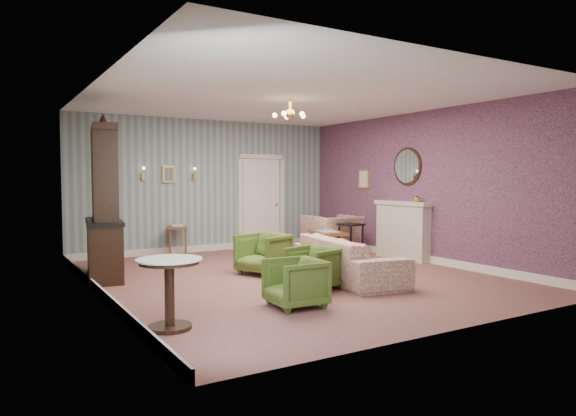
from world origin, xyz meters
TOP-DOWN VIEW (x-y plane):
  - floor at (0.00, 0.00)m, footprint 7.00×7.00m
  - ceiling at (0.00, 0.00)m, footprint 7.00×7.00m
  - wall_back at (0.00, 3.50)m, footprint 6.00×0.00m
  - wall_front at (0.00, -3.50)m, footprint 6.00×0.00m
  - wall_left at (-3.00, 0.00)m, footprint 0.00×7.00m
  - wall_right at (3.00, 0.00)m, footprint 0.00×7.00m
  - wall_right_floral at (2.98, 0.00)m, footprint 0.00×7.00m
  - door at (1.30, 3.46)m, footprint 1.12×0.12m
  - olive_chair_a at (-1.00, -1.79)m, footprint 0.65×0.68m
  - olive_chair_b at (-0.21, -1.03)m, footprint 0.78×0.81m
  - olive_chair_c at (-0.27, 0.41)m, footprint 0.91×0.94m
  - sofa_chintz at (0.64, -0.72)m, footprint 1.03×2.39m
  - wingback_chair at (2.54, 2.24)m, footprint 1.20×0.78m
  - dresser at (-2.65, 1.41)m, footprint 0.77×1.62m
  - fireplace at (2.86, 0.40)m, footprint 0.30×1.40m
  - mantel_vase at (2.84, 0.00)m, footprint 0.15×0.15m
  - oval_mirror at (2.96, 0.40)m, footprint 0.04×0.76m
  - framed_print at (2.97, 1.75)m, footprint 0.04×0.34m
  - coffee_table at (1.87, 1.59)m, footprint 0.79×1.11m
  - side_table_black at (2.42, 1.50)m, footprint 0.49×0.49m
  - pedestal_table at (-2.65, -1.91)m, footprint 0.74×0.74m
  - nesting_table at (-0.83, 3.15)m, footprint 0.54×0.61m
  - gilt_mirror_back at (-0.90, 3.46)m, footprint 0.28×0.06m
  - sconce_left at (-1.45, 3.44)m, footprint 0.16×0.12m
  - sconce_right at (-0.35, 3.44)m, footprint 0.16×0.12m
  - chandelier at (0.00, 0.00)m, footprint 0.56×0.56m
  - burgundy_cushion at (2.49, 2.09)m, footprint 0.41×0.28m

SIDE VIEW (x-z plane):
  - floor at x=0.00m, z-range 0.00..0.00m
  - coffee_table at x=1.87m, z-range 0.00..0.51m
  - side_table_black at x=2.42m, z-range 0.00..0.65m
  - olive_chair_a at x=-1.00m, z-range 0.00..0.67m
  - nesting_table at x=-0.83m, z-range 0.00..0.67m
  - olive_chair_b at x=-0.21m, z-range 0.00..0.68m
  - olive_chair_c at x=-0.27m, z-range 0.00..0.75m
  - pedestal_table at x=-2.65m, z-range 0.00..0.76m
  - sofa_chintz at x=0.64m, z-range 0.00..0.91m
  - burgundy_cushion at x=2.49m, z-range 0.28..0.68m
  - wingback_chair at x=2.54m, z-range 0.00..1.05m
  - fireplace at x=2.86m, z-range 0.00..1.16m
  - door at x=1.30m, z-range 0.00..2.16m
  - mantel_vase at x=2.84m, z-range 1.16..1.31m
  - dresser at x=-2.65m, z-range 0.00..2.59m
  - wall_back at x=0.00m, z-range -1.55..4.45m
  - wall_front at x=0.00m, z-range -1.55..4.45m
  - wall_left at x=-3.00m, z-range -2.05..4.95m
  - wall_right at x=3.00m, z-range -2.05..4.95m
  - wall_right_floral at x=2.98m, z-range -2.05..4.95m
  - framed_print at x=2.97m, z-range 1.39..1.81m
  - gilt_mirror_back at x=-0.90m, z-range 1.52..1.88m
  - sconce_left at x=-1.45m, z-range 1.55..1.85m
  - sconce_right at x=-0.35m, z-range 1.55..1.85m
  - oval_mirror at x=2.96m, z-range 1.43..2.27m
  - chandelier at x=0.00m, z-range 2.45..2.81m
  - ceiling at x=0.00m, z-range 2.90..2.90m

